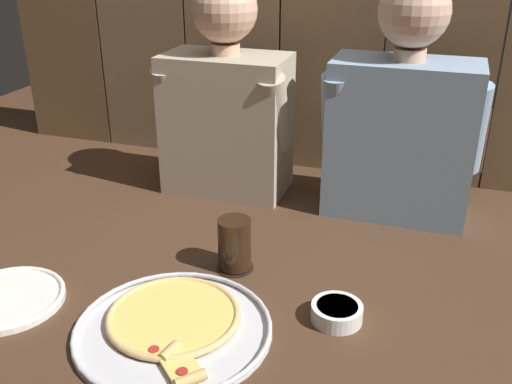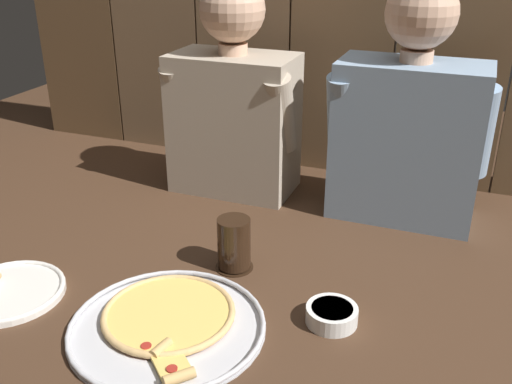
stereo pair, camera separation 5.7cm
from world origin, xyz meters
TOP-DOWN VIEW (x-y plane):
  - ground_plane at (0.00, 0.00)m, footprint 3.20×3.20m
  - pizza_tray at (-0.11, -0.19)m, footprint 0.38×0.38m
  - dinner_plate at (-0.47, -0.22)m, footprint 0.23×0.23m
  - drinking_glass at (-0.07, 0.06)m, footprint 0.09×0.09m
  - dipping_bowl at (0.19, -0.06)m, footprint 0.10×0.10m
  - diner_left at (-0.24, 0.47)m, footprint 0.38×0.21m
  - diner_right at (0.24, 0.47)m, footprint 0.41×0.20m

SIDE VIEW (x-z plane):
  - ground_plane at x=0.00m, z-range 0.00..0.00m
  - dinner_plate at x=-0.47m, z-range -0.01..0.03m
  - pizza_tray at x=-0.11m, z-range 0.00..0.02m
  - dipping_bowl at x=0.19m, z-range 0.00..0.04m
  - drinking_glass at x=-0.07m, z-range 0.00..0.12m
  - diner_left at x=-0.24m, z-range -0.02..0.59m
  - diner_right at x=0.24m, z-range -0.03..0.60m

